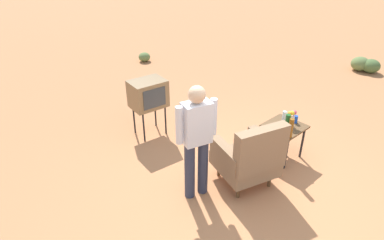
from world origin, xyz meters
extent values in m
plane|color=#C17A4C|center=(0.00, 0.00, 0.00)|extent=(60.00, 60.00, 0.00)
cylinder|color=brown|center=(-0.44, -0.38, 0.11)|extent=(0.05, 0.05, 0.22)
cylinder|color=brown|center=(0.07, -0.53, 0.11)|extent=(0.05, 0.05, 0.22)
cylinder|color=brown|center=(-0.29, 0.13, 0.11)|extent=(0.05, 0.05, 0.22)
cylinder|color=brown|center=(0.22, -0.02, 0.11)|extent=(0.05, 0.05, 0.22)
cube|color=#8C6B4C|center=(-0.11, -0.20, 0.32)|extent=(0.95, 0.95, 0.20)
cube|color=#8C6B4C|center=(-0.01, 0.11, 0.74)|extent=(0.77, 0.37, 0.64)
cube|color=#8C6B4C|center=(-0.41, -0.11, 0.55)|extent=(0.33, 0.70, 0.26)
cube|color=#8C6B4C|center=(0.20, -0.29, 0.55)|extent=(0.33, 0.70, 0.26)
cylinder|color=black|center=(-1.26, -0.41, 0.28)|extent=(0.04, 0.04, 0.55)
cylinder|color=black|center=(-0.81, -0.41, 0.28)|extent=(0.04, 0.04, 0.55)
cylinder|color=black|center=(-1.26, 0.04, 0.28)|extent=(0.04, 0.04, 0.55)
cylinder|color=black|center=(-0.81, 0.04, 0.28)|extent=(0.04, 0.04, 0.55)
cube|color=brown|center=(-1.03, -0.19, 0.57)|extent=(0.56, 0.56, 0.03)
cylinder|color=black|center=(0.34, -2.06, 0.28)|extent=(0.03, 0.03, 0.55)
cylinder|color=black|center=(-0.09, -2.01, 0.28)|extent=(0.03, 0.03, 0.55)
cylinder|color=black|center=(0.30, -2.42, 0.28)|extent=(0.03, 0.03, 0.55)
cylinder|color=black|center=(-0.14, -2.37, 0.28)|extent=(0.03, 0.03, 0.55)
cube|color=olive|center=(0.10, -2.21, 0.79)|extent=(0.65, 0.51, 0.48)
cube|color=#383D3F|center=(0.13, -1.99, 0.79)|extent=(0.42, 0.06, 0.34)
cylinder|color=#2D3347|center=(0.50, -0.44, 0.43)|extent=(0.14, 0.14, 0.86)
cylinder|color=#2D3347|center=(0.69, -0.50, 0.43)|extent=(0.14, 0.14, 0.86)
cube|color=silver|center=(0.59, -0.47, 1.14)|extent=(0.41, 0.31, 0.56)
cylinder|color=silver|center=(0.36, -0.41, 1.17)|extent=(0.09, 0.09, 0.50)
cylinder|color=silver|center=(0.83, -0.54, 1.17)|extent=(0.09, 0.09, 0.50)
sphere|color=#DBAD84|center=(0.59, -0.47, 1.53)|extent=(0.22, 0.22, 0.22)
cylinder|color=brown|center=(-0.80, 0.05, 0.73)|extent=(0.07, 0.07, 0.30)
cylinder|color=blue|center=(-1.23, -0.13, 0.64)|extent=(0.07, 0.07, 0.12)
cylinder|color=#1E5623|center=(-0.84, -0.04, 0.74)|extent=(0.07, 0.07, 0.32)
cylinder|color=silver|center=(-1.09, -0.26, 0.68)|extent=(0.06, 0.06, 0.20)
cylinder|color=silver|center=(-1.08, -0.12, 0.67)|extent=(0.09, 0.09, 0.18)
sphere|color=yellow|center=(-1.08, -0.12, 0.81)|extent=(0.07, 0.07, 0.07)
sphere|color=#E04C66|center=(-1.12, -0.11, 0.81)|extent=(0.07, 0.07, 0.07)
sphere|color=orange|center=(-1.04, -0.14, 0.81)|extent=(0.07, 0.07, 0.07)
ellipsoid|color=olive|center=(-2.09, -5.49, 0.13)|extent=(0.33, 0.33, 0.25)
ellipsoid|color=#516B38|center=(-5.94, -0.80, 0.18)|extent=(0.46, 0.46, 0.35)
ellipsoid|color=olive|center=(-5.89, -1.05, 0.18)|extent=(0.47, 0.47, 0.37)
camera|label=1|loc=(3.07, 2.14, 3.21)|focal=31.25mm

